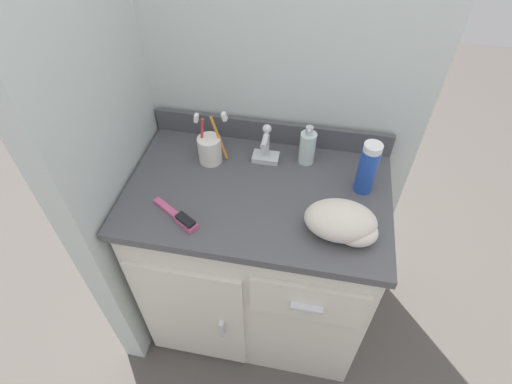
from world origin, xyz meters
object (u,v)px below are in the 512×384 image
(toothbrush_cup, at_px, (210,149))
(shaving_cream_can, at_px, (368,168))
(soap_dispenser, at_px, (307,147))
(hand_towel, at_px, (344,223))
(hairbrush, at_px, (180,218))

(toothbrush_cup, height_order, shaving_cream_can, toothbrush_cup)
(toothbrush_cup, bearing_deg, soap_dispenser, 10.27)
(toothbrush_cup, xyz_separation_m, shaving_cream_can, (0.51, -0.04, 0.04))
(soap_dispenser, distance_m, hand_towel, 0.32)
(toothbrush_cup, relative_size, soap_dispenser, 1.31)
(soap_dispenser, bearing_deg, toothbrush_cup, -169.73)
(soap_dispenser, xyz_separation_m, shaving_cream_can, (0.19, -0.10, 0.03))
(toothbrush_cup, xyz_separation_m, soap_dispenser, (0.32, 0.06, 0.01))
(hairbrush, bearing_deg, toothbrush_cup, 117.55)
(soap_dispenser, relative_size, hairbrush, 0.89)
(shaving_cream_can, xyz_separation_m, hand_towel, (-0.06, -0.19, -0.04))
(toothbrush_cup, bearing_deg, hairbrush, -93.94)
(hairbrush, xyz_separation_m, hand_towel, (0.47, 0.04, 0.04))
(hairbrush, distance_m, hand_towel, 0.48)
(shaving_cream_can, bearing_deg, hairbrush, -156.22)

